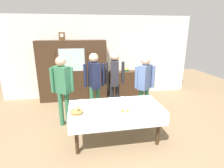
% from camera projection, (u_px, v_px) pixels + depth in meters
% --- Properties ---
extents(ground_plane, '(12.00, 12.00, 0.00)m').
position_uv_depth(ground_plane, '(114.00, 134.00, 4.07)').
color(ground_plane, '#846B4C').
rests_on(ground_plane, ground).
extents(back_wall, '(6.40, 0.10, 2.70)m').
position_uv_depth(back_wall, '(99.00, 57.00, 6.18)').
color(back_wall, silver).
rests_on(back_wall, ground).
extents(dining_table, '(1.88, 0.98, 0.76)m').
position_uv_depth(dining_table, '(116.00, 111.00, 3.66)').
color(dining_table, '#3D2819').
rests_on(dining_table, ground).
extents(wall_cabinet, '(2.15, 0.46, 1.93)m').
position_uv_depth(wall_cabinet, '(73.00, 71.00, 5.86)').
color(wall_cabinet, '#3D2819').
rests_on(wall_cabinet, ground).
extents(mantel_clock, '(0.18, 0.11, 0.24)m').
position_uv_depth(mantel_clock, '(62.00, 36.00, 5.50)').
color(mantel_clock, brown).
rests_on(mantel_clock, wall_cabinet).
extents(bookshelf_low, '(1.15, 0.35, 0.86)m').
position_uv_depth(bookshelf_low, '(126.00, 83.00, 6.37)').
color(bookshelf_low, '#3D2819').
rests_on(bookshelf_low, ground).
extents(book_stack, '(0.16, 0.22, 0.09)m').
position_uv_depth(book_stack, '(126.00, 70.00, 6.23)').
color(book_stack, '#3D754C').
rests_on(book_stack, bookshelf_low).
extents(tea_cup_far_left, '(0.13, 0.13, 0.06)m').
position_uv_depth(tea_cup_far_left, '(138.00, 103.00, 3.77)').
color(tea_cup_far_left, white).
rests_on(tea_cup_far_left, dining_table).
extents(tea_cup_center, '(0.13, 0.13, 0.06)m').
position_uv_depth(tea_cup_center, '(122.00, 98.00, 4.00)').
color(tea_cup_center, white).
rests_on(tea_cup_center, dining_table).
extents(tea_cup_far_right, '(0.13, 0.13, 0.06)m').
position_uv_depth(tea_cup_far_right, '(147.00, 99.00, 3.97)').
color(tea_cup_far_right, silver).
rests_on(tea_cup_far_right, dining_table).
extents(tea_cup_back_edge, '(0.13, 0.13, 0.06)m').
position_uv_depth(tea_cup_back_edge, '(81.00, 101.00, 3.84)').
color(tea_cup_back_edge, white).
rests_on(tea_cup_back_edge, dining_table).
extents(tea_cup_front_edge, '(0.13, 0.13, 0.06)m').
position_uv_depth(tea_cup_front_edge, '(151.00, 109.00, 3.48)').
color(tea_cup_front_edge, silver).
rests_on(tea_cup_front_edge, dining_table).
extents(bread_basket, '(0.24, 0.24, 0.16)m').
position_uv_depth(bread_basket, '(77.00, 112.00, 3.33)').
color(bread_basket, '#9E7542').
rests_on(bread_basket, dining_table).
extents(pastry_plate, '(0.28, 0.28, 0.05)m').
position_uv_depth(pastry_plate, '(125.00, 112.00, 3.37)').
color(pastry_plate, white).
rests_on(pastry_plate, dining_table).
extents(spoon_near_right, '(0.12, 0.02, 0.01)m').
position_uv_depth(spoon_near_right, '(152.00, 106.00, 3.68)').
color(spoon_near_right, silver).
rests_on(spoon_near_right, dining_table).
extents(spoon_far_left, '(0.12, 0.02, 0.01)m').
position_uv_depth(spoon_far_left, '(136.00, 107.00, 3.61)').
color(spoon_far_left, silver).
rests_on(spoon_far_left, dining_table).
extents(person_behind_table_left, '(0.52, 0.39, 1.72)m').
position_uv_depth(person_behind_table_left, '(115.00, 77.00, 4.73)').
color(person_behind_table_left, '#232328').
rests_on(person_behind_table_left, ground).
extents(person_near_right_end, '(0.52, 0.38, 1.68)m').
position_uv_depth(person_near_right_end, '(62.00, 85.00, 4.17)').
color(person_near_right_end, '#33704C').
rests_on(person_near_right_end, ground).
extents(person_by_cabinet, '(0.52, 0.39, 1.64)m').
position_uv_depth(person_by_cabinet, '(145.00, 82.00, 4.51)').
color(person_by_cabinet, '#33704C').
rests_on(person_by_cabinet, ground).
extents(person_behind_table_right, '(0.52, 0.40, 1.71)m').
position_uv_depth(person_behind_table_right, '(94.00, 80.00, 4.52)').
color(person_behind_table_right, '#33704C').
rests_on(person_behind_table_right, ground).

